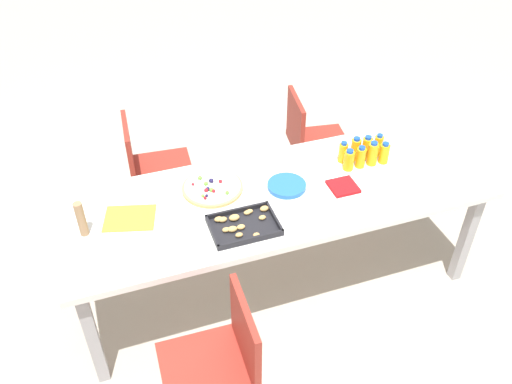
# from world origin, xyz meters

# --- Properties ---
(ground_plane) EXTENTS (12.00, 12.00, 0.00)m
(ground_plane) POSITION_xyz_m (0.00, 0.00, 0.00)
(ground_plane) COLOR #B2A899
(party_table) EXTENTS (2.36, 0.81, 0.73)m
(party_table) POSITION_xyz_m (0.00, 0.00, 0.67)
(party_table) COLOR silver
(party_table) RESTS_ON ground_plane
(chair_near_right) EXTENTS (0.43, 0.43, 0.83)m
(chair_near_right) POSITION_xyz_m (0.58, -0.80, 0.50)
(chair_near_right) COLOR maroon
(chair_near_right) RESTS_ON ground_plane
(chair_near_left) EXTENTS (0.45, 0.45, 0.83)m
(chair_near_left) POSITION_xyz_m (-0.54, -0.75, 0.50)
(chair_near_left) COLOR maroon
(chair_near_left) RESTS_ON ground_plane
(chair_far_right) EXTENTS (0.41, 0.41, 0.83)m
(chair_far_right) POSITION_xyz_m (0.56, 0.76, 0.50)
(chair_far_right) COLOR maroon
(chair_far_right) RESTS_ON ground_plane
(juice_bottle_0) EXTENTS (0.05, 0.05, 0.14)m
(juice_bottle_0) POSITION_xyz_m (-0.70, -0.15, 0.80)
(juice_bottle_0) COLOR #FAAC14
(juice_bottle_0) RESTS_ON party_table
(juice_bottle_1) EXTENTS (0.06, 0.06, 0.15)m
(juice_bottle_1) POSITION_xyz_m (-0.62, -0.15, 0.80)
(juice_bottle_1) COLOR #F9AF14
(juice_bottle_1) RESTS_ON party_table
(juice_bottle_2) EXTENTS (0.06, 0.06, 0.15)m
(juice_bottle_2) POSITION_xyz_m (-0.55, -0.15, 0.80)
(juice_bottle_2) COLOR #FAAB14
(juice_bottle_2) RESTS_ON party_table
(juice_bottle_3) EXTENTS (0.05, 0.05, 0.13)m
(juice_bottle_3) POSITION_xyz_m (-0.47, -0.15, 0.79)
(juice_bottle_3) COLOR #FAAB14
(juice_bottle_3) RESTS_ON party_table
(juice_bottle_4) EXTENTS (0.06, 0.06, 0.13)m
(juice_bottle_4) POSITION_xyz_m (-0.69, -0.07, 0.79)
(juice_bottle_4) COLOR #F9AC14
(juice_bottle_4) RESTS_ON party_table
(juice_bottle_5) EXTENTS (0.06, 0.06, 0.15)m
(juice_bottle_5) POSITION_xyz_m (-0.62, -0.07, 0.80)
(juice_bottle_5) COLOR #FAAB14
(juice_bottle_5) RESTS_ON party_table
(juice_bottle_6) EXTENTS (0.06, 0.06, 0.14)m
(juice_bottle_6) POSITION_xyz_m (-0.54, -0.07, 0.79)
(juice_bottle_6) COLOR #F9AB14
(juice_bottle_6) RESTS_ON party_table
(juice_bottle_7) EXTENTS (0.06, 0.06, 0.13)m
(juice_bottle_7) POSITION_xyz_m (-0.46, -0.07, 0.79)
(juice_bottle_7) COLOR #FAAC14
(juice_bottle_7) RESTS_ON party_table
(fruit_pizza) EXTENTS (0.34, 0.34, 0.05)m
(fruit_pizza) POSITION_xyz_m (0.33, -0.15, 0.74)
(fruit_pizza) COLOR tan
(fruit_pizza) RESTS_ON party_table
(snack_tray) EXTENTS (0.35, 0.24, 0.04)m
(snack_tray) POSITION_xyz_m (0.27, 0.20, 0.74)
(snack_tray) COLOR black
(snack_tray) RESTS_ON party_table
(plate_stack) EXTENTS (0.21, 0.21, 0.02)m
(plate_stack) POSITION_xyz_m (-0.06, -0.03, 0.74)
(plate_stack) COLOR blue
(plate_stack) RESTS_ON party_table
(napkin_stack) EXTENTS (0.15, 0.15, 0.02)m
(napkin_stack) POSITION_xyz_m (-0.36, 0.08, 0.74)
(napkin_stack) COLOR red
(napkin_stack) RESTS_ON party_table
(cardboard_tube) EXTENTS (0.04, 0.04, 0.20)m
(cardboard_tube) POSITION_xyz_m (1.03, -0.01, 0.83)
(cardboard_tube) COLOR #9E7A56
(cardboard_tube) RESTS_ON party_table
(paper_folder) EXTENTS (0.30, 0.26, 0.01)m
(paper_folder) POSITION_xyz_m (0.80, -0.05, 0.73)
(paper_folder) COLOR yellow
(paper_folder) RESTS_ON party_table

